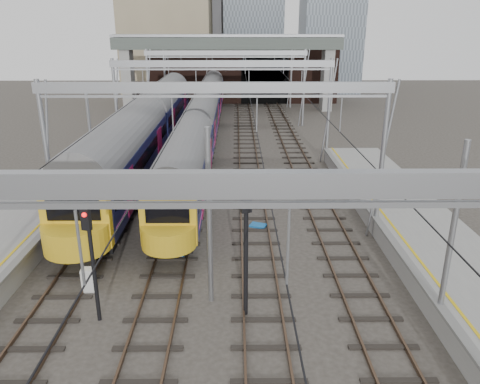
{
  "coord_description": "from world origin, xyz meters",
  "views": [
    {
      "loc": [
        1.0,
        -14.1,
        10.36
      ],
      "look_at": [
        1.2,
        8.08,
        2.4
      ],
      "focal_mm": 35.0,
      "sensor_mm": 36.0,
      "label": 1
    }
  ],
  "objects_px": {
    "train_second": "(148,127)",
    "signal_near_left": "(91,250)",
    "relay_cabinet": "(88,280)",
    "signal_near_centre": "(246,237)",
    "train_main": "(207,105)"
  },
  "relations": [
    {
      "from": "train_second",
      "to": "signal_near_left",
      "type": "xyz_separation_m",
      "value": [
        1.91,
        -21.94,
        0.24
      ]
    },
    {
      "from": "signal_near_left",
      "to": "relay_cabinet",
      "type": "xyz_separation_m",
      "value": [
        -0.96,
        2.08,
        -2.4
      ]
    },
    {
      "from": "train_second",
      "to": "relay_cabinet",
      "type": "xyz_separation_m",
      "value": [
        0.94,
        -19.86,
        -2.17
      ]
    },
    {
      "from": "train_second",
      "to": "signal_near_left",
      "type": "distance_m",
      "value": 22.03
    },
    {
      "from": "signal_near_left",
      "to": "signal_near_centre",
      "type": "distance_m",
      "value": 5.47
    },
    {
      "from": "signal_near_centre",
      "to": "relay_cabinet",
      "type": "distance_m",
      "value": 7.17
    },
    {
      "from": "train_main",
      "to": "signal_near_centre",
      "type": "relative_size",
      "value": 11.68
    },
    {
      "from": "train_main",
      "to": "signal_near_centre",
      "type": "xyz_separation_m",
      "value": [
        3.35,
        -34.03,
        0.86
      ]
    },
    {
      "from": "signal_near_centre",
      "to": "relay_cabinet",
      "type": "relative_size",
      "value": 5.06
    },
    {
      "from": "signal_near_centre",
      "to": "relay_cabinet",
      "type": "bearing_deg",
      "value": 144.61
    },
    {
      "from": "train_main",
      "to": "train_second",
      "type": "xyz_separation_m",
      "value": [
        -4.0,
        -12.43,
        0.3
      ]
    },
    {
      "from": "train_second",
      "to": "signal_near_centre",
      "type": "relative_size",
      "value": 6.96
    },
    {
      "from": "train_main",
      "to": "signal_near_centre",
      "type": "height_order",
      "value": "signal_near_centre"
    },
    {
      "from": "signal_near_left",
      "to": "relay_cabinet",
      "type": "height_order",
      "value": "signal_near_left"
    },
    {
      "from": "signal_near_left",
      "to": "train_main",
      "type": "bearing_deg",
      "value": 103.64
    }
  ]
}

